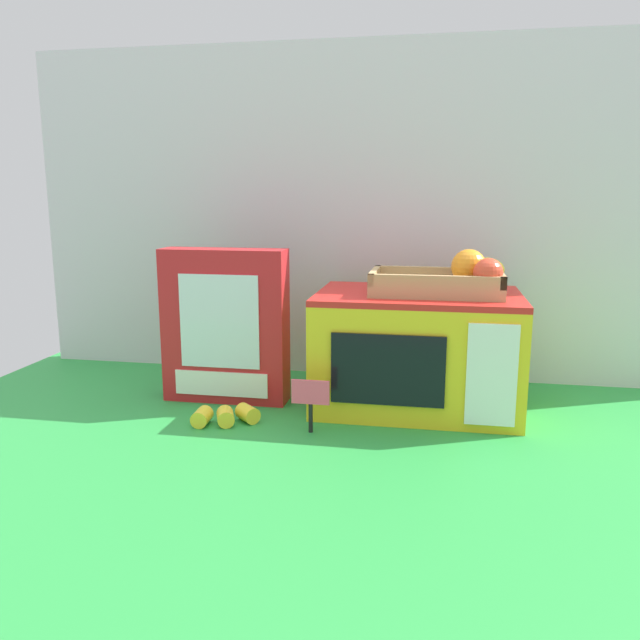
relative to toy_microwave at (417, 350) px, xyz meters
The scene contains 7 objects.
ground_plane 0.18m from the toy_microwave, 163.61° to the right, with size 1.70×1.70×0.00m, color green.
display_back_panel 0.37m from the toy_microwave, 120.97° to the left, with size 1.61×0.03×0.77m, color silver.
toy_microwave is the anchor object (origin of this frame).
food_groups_crate 0.16m from the toy_microwave, ahead, with size 0.27×0.16×0.09m.
cookie_set_box 0.40m from the toy_microwave, behind, with size 0.26×0.07×0.32m.
price_sign 0.27m from the toy_microwave, 134.29° to the right, with size 0.07×0.01×0.10m.
loose_toy_banana 0.41m from the toy_microwave, 153.69° to the right, with size 0.12×0.08×0.03m.
Camera 1 is at (0.17, -1.23, 0.43)m, focal length 35.52 mm.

